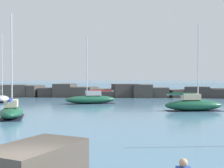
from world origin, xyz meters
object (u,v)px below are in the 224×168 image
Objects in this scene: sailboat_moored_3 at (91,99)px; sailboat_moored_4 at (2,98)px; sailboat_moored_0 at (12,111)px; sailboat_moored_2 at (193,104)px.

sailboat_moored_4 is (-13.32, 2.35, -0.14)m from sailboat_moored_3.
sailboat_moored_0 is at bearing -65.10° from sailboat_moored_4.
sailboat_moored_2 is at bearing -34.15° from sailboat_moored_3.
sailboat_moored_4 reaches higher than sailboat_moored_3.
sailboat_moored_0 is 0.95× the size of sailboat_moored_4.
sailboat_moored_2 reaches higher than sailboat_moored_3.
sailboat_moored_0 is 18.65m from sailboat_moored_2.
sailboat_moored_4 is at bearing 169.99° from sailboat_moored_3.
sailboat_moored_2 is at bearing -22.55° from sailboat_moored_4.
sailboat_moored_4 reaches higher than sailboat_moored_0.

